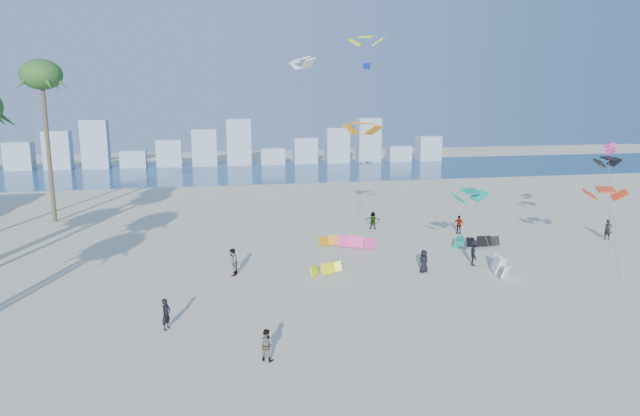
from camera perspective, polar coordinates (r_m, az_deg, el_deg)
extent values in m
plane|color=beige|center=(24.05, 0.78, -18.31)|extent=(220.00, 220.00, 0.00)
plane|color=navy|center=(93.30, -8.84, 3.72)|extent=(220.00, 220.00, 0.00)
imported|color=black|center=(30.34, -15.62, -10.52)|extent=(0.66, 0.73, 1.68)
imported|color=gray|center=(26.22, -5.61, -13.88)|extent=(0.93, 0.89, 1.52)
imported|color=black|center=(39.11, 10.68, -5.43)|extent=(0.93, 0.80, 1.61)
imported|color=gray|center=(50.97, 14.14, -1.67)|extent=(0.96, 0.99, 1.66)
imported|color=black|center=(41.45, 15.65, -4.52)|extent=(1.05, 1.37, 1.87)
imported|color=gray|center=(51.50, 5.49, -1.27)|extent=(1.58, 0.87, 1.62)
imported|color=black|center=(53.34, 27.62, -2.00)|extent=(0.72, 0.56, 1.76)
imported|color=gray|center=(38.23, -9.04, -5.55)|extent=(0.97, 1.09, 1.88)
cylinder|color=#595959|center=(35.47, 17.03, -3.73)|extent=(0.54, 4.37, 6.06)
cylinder|color=#595959|center=(41.61, 3.10, 1.73)|extent=(2.43, 2.19, 10.08)
cylinder|color=#595959|center=(44.67, 28.11, -0.62)|extent=(2.96, 5.84, 7.50)
cylinder|color=#595959|center=(43.23, -1.95, 5.44)|extent=(1.12, 5.48, 15.09)
cylinder|color=#595959|center=(54.50, 4.34, 6.76)|extent=(1.53, 2.50, 15.40)
cylinder|color=#595959|center=(41.55, 28.04, -2.71)|extent=(2.09, 4.74, 5.66)
cylinder|color=#595959|center=(52.66, 6.13, 7.81)|extent=(1.65, 3.90, 17.66)
cylinder|color=#595959|center=(48.64, 27.72, 0.74)|extent=(2.72, 4.61, 8.27)
cylinder|color=brown|center=(59.52, -26.27, 5.42)|extent=(0.40, 0.40, 14.16)
ellipsoid|color=#2B5B20|center=(59.38, -26.87, 12.22)|extent=(3.80, 3.80, 2.85)
cube|color=#9EADBF|center=(107.51, -28.67, 4.74)|extent=(4.40, 3.00, 4.80)
cube|color=#9EADBF|center=(105.80, -25.49, 5.43)|extent=(4.40, 3.00, 6.60)
cube|color=#9EADBF|center=(104.44, -22.21, 6.13)|extent=(4.40, 3.00, 8.40)
cube|color=#9EADBF|center=(103.73, -18.73, 4.83)|extent=(4.40, 3.00, 3.00)
cube|color=#9EADBF|center=(103.07, -15.32, 5.49)|extent=(4.40, 3.00, 4.80)
cube|color=#9EADBF|center=(102.80, -11.88, 6.14)|extent=(4.40, 3.00, 6.60)
cube|color=#9EADBF|center=(102.90, -8.43, 6.76)|extent=(4.40, 3.00, 8.40)
cube|color=#9EADBF|center=(103.68, -4.95, 5.37)|extent=(4.40, 3.00, 3.00)
cube|color=#9EADBF|center=(104.50, -1.56, 5.95)|extent=(4.40, 3.00, 4.80)
cube|color=#9EADBF|center=(105.69, 1.77, 6.50)|extent=(4.40, 3.00, 6.60)
cube|color=#9EADBF|center=(107.23, 5.02, 7.01)|extent=(4.40, 3.00, 8.40)
cube|color=#9EADBF|center=(109.39, 8.12, 5.60)|extent=(4.40, 3.00, 3.00)
cube|color=#9EADBF|center=(111.56, 11.15, 6.08)|extent=(4.40, 3.00, 4.80)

